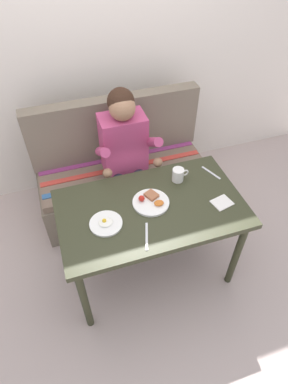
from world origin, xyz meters
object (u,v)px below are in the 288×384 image
Objects in this scene: couch at (122,176)px; plate_breakfast at (151,202)px; napkin at (222,203)px; knife at (147,236)px; table at (151,215)px; fork at (211,173)px; coffee_mug at (178,175)px; person at (126,151)px; plate_eggs at (106,223)px.

plate_breakfast is at bearing -89.35° from couch.
napkin reaches higher than knife.
table is 0.47m from napkin.
couch is 0.88m from fork.
coffee_mug is (0.25, 0.15, 0.04)m from plate_breakfast.
coffee_mug is 0.69× the size of fork.
couch is 0.78m from coffee_mug.
plate_breakfast reaches higher than napkin.
plate_breakfast reaches higher than table.
knife is (-0.10, -0.80, -0.01)m from person.
knife is at bearing -132.38° from coffee_mug.
plate_breakfast reaches higher than plate_eggs.
plate_eggs is (-0.31, -0.81, 0.41)m from couch.
plate_breakfast is 1.19× the size of knife.
coffee_mug is at bearing 65.72° from knife.
table is 6.00× the size of knife.
fork is at bearing -1.72° from coffee_mug.
plate_eggs is (-0.31, -0.05, 0.09)m from table.
plate_eggs is 1.19× the size of fork.
person reaches higher than fork.
plate_breakfast reaches higher than fork.
fork is at bearing 15.25° from plate_eggs.
plate_eggs is at bearing 175.36° from napkin.
plate_eggs is at bearing -115.74° from person.
fork is (0.51, 0.17, 0.08)m from table.
plate_eggs is at bearing -170.84° from table.
table is 0.34m from coffee_mug.
person is 10.27× the size of coffee_mug.
person is at bearing 122.35° from coffee_mug.
table is 0.33m from plate_eggs.
napkin is at bearing -62.97° from couch.
couch is at bearing 113.83° from coffee_mug.
fork is 0.72m from knife.
napkin is 0.56m from knife.
fork reaches higher than table.
coffee_mug reaches higher than napkin.
plate_breakfast is (0.01, 0.03, 0.09)m from table.
person is 5.98× the size of plate_eggs.
fork is (0.25, -0.01, -0.05)m from coffee_mug.
couch reaches higher than plate_breakfast.
couch reaches higher than table.
table is 0.60m from person.
table is at bearing -90.00° from couch.
plate_breakfast is 1.18× the size of plate_eggs.
napkin is 0.29m from fork.
plate_breakfast is 1.40× the size of fork.
couch reaches higher than napkin.
plate_breakfast is 0.52m from fork.
plate_breakfast is at bearing 14.57° from plate_eggs.
plate_breakfast is 0.29m from coffee_mug.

